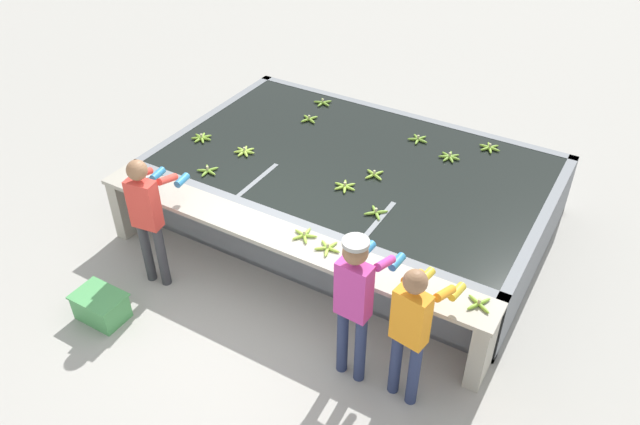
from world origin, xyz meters
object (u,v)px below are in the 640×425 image
(worker_2, at_px, (412,324))
(banana_bunch_floating_4, at_px, (376,213))
(worker_1, at_px, (355,296))
(crate, at_px, (101,306))
(banana_bunch_floating_6, at_px, (374,175))
(banana_bunch_floating_9, at_px, (323,103))
(banana_bunch_floating_10, at_px, (202,138))
(banana_bunch_floating_2, at_px, (490,148))
(worker_0, at_px, (148,211))
(banana_bunch_floating_3, at_px, (245,151))
(banana_bunch_ledge_1, at_px, (304,235))
(banana_bunch_floating_1, at_px, (450,157))
(banana_bunch_ledge_2, at_px, (479,304))
(banana_bunch_floating_8, at_px, (208,171))
(banana_bunch_floating_7, at_px, (345,186))
(banana_bunch_floating_5, at_px, (309,119))
(knife_0, at_px, (144,177))
(banana_bunch_ledge_0, at_px, (328,248))
(banana_bunch_floating_0, at_px, (418,139))

(worker_2, bearing_deg, banana_bunch_floating_4, 126.70)
(worker_1, height_order, crate, worker_1)
(banana_bunch_floating_6, relative_size, banana_bunch_floating_9, 0.97)
(banana_bunch_floating_10, bearing_deg, banana_bunch_floating_2, 26.67)
(worker_2, bearing_deg, worker_0, 179.35)
(banana_bunch_floating_3, xyz_separation_m, banana_bunch_ledge_1, (1.56, -1.07, 0.00))
(worker_2, height_order, banana_bunch_floating_4, worker_2)
(banana_bunch_floating_1, relative_size, banana_bunch_ledge_2, 1.08)
(banana_bunch_floating_6, bearing_deg, banana_bunch_floating_1, 53.41)
(banana_bunch_floating_8, bearing_deg, banana_bunch_floating_4, 7.23)
(banana_bunch_floating_4, height_order, banana_bunch_floating_7, same)
(banana_bunch_floating_4, xyz_separation_m, banana_bunch_floating_5, (-1.76, 1.48, 0.00))
(worker_1, xyz_separation_m, banana_bunch_floating_4, (-0.49, 1.42, -0.16))
(banana_bunch_ledge_2, bearing_deg, banana_bunch_floating_10, 165.17)
(worker_2, relative_size, banana_bunch_floating_9, 5.72)
(banana_bunch_floating_8, bearing_deg, banana_bunch_floating_7, 18.93)
(banana_bunch_floating_2, height_order, banana_bunch_floating_7, same)
(banana_bunch_ledge_2, bearing_deg, banana_bunch_floating_9, 139.74)
(banana_bunch_floating_1, relative_size, knife_0, 1.00)
(banana_bunch_floating_9, xyz_separation_m, banana_bunch_ledge_0, (1.70, -2.81, 0.00))
(worker_1, relative_size, knife_0, 6.06)
(worker_0, distance_m, banana_bunch_floating_10, 1.79)
(worker_1, height_order, knife_0, worker_1)
(banana_bunch_floating_7, bearing_deg, banana_bunch_floating_9, 127.13)
(banana_bunch_ledge_2, bearing_deg, banana_bunch_floating_7, 151.86)
(worker_0, xyz_separation_m, banana_bunch_floating_3, (0.05, 1.68, -0.11))
(banana_bunch_floating_1, xyz_separation_m, banana_bunch_floating_5, (-2.04, -0.05, 0.00))
(knife_0, bearing_deg, banana_bunch_floating_6, 31.59)
(banana_bunch_floating_10, bearing_deg, banana_bunch_floating_8, -45.59)
(worker_1, relative_size, banana_bunch_floating_6, 6.32)
(banana_bunch_floating_3, xyz_separation_m, banana_bunch_ledge_0, (1.87, -1.12, 0.00))
(banana_bunch_floating_2, relative_size, banana_bunch_ledge_1, 1.02)
(banana_bunch_floating_6, xyz_separation_m, banana_bunch_ledge_1, (-0.11, -1.42, 0.00))
(banana_bunch_floating_9, bearing_deg, banana_bunch_floating_10, -116.95)
(knife_0, bearing_deg, worker_0, -42.57)
(banana_bunch_floating_10, relative_size, banana_bunch_ledge_1, 1.01)
(banana_bunch_floating_0, xyz_separation_m, banana_bunch_floating_4, (0.24, -1.73, 0.00))
(banana_bunch_ledge_1, xyz_separation_m, crate, (-1.72, -1.40, -0.72))
(banana_bunch_floating_2, relative_size, knife_0, 1.01)
(worker_1, bearing_deg, banana_bunch_floating_6, 111.96)
(banana_bunch_floating_3, bearing_deg, banana_bunch_floating_0, 38.32)
(worker_0, bearing_deg, banana_bunch_floating_4, 33.25)
(banana_bunch_floating_9, xyz_separation_m, banana_bunch_ledge_2, (3.30, -2.80, 0.00))
(banana_bunch_ledge_1, distance_m, crate, 2.33)
(banana_bunch_floating_0, height_order, crate, banana_bunch_floating_0)
(banana_bunch_floating_0, xyz_separation_m, banana_bunch_floating_8, (-1.90, -2.00, 0.00))
(banana_bunch_floating_5, relative_size, banana_bunch_floating_8, 0.97)
(banana_bunch_floating_5, bearing_deg, banana_bunch_floating_10, -129.28)
(worker_1, distance_m, banana_bunch_floating_2, 3.42)
(banana_bunch_floating_10, height_order, banana_bunch_ledge_0, banana_bunch_ledge_0)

